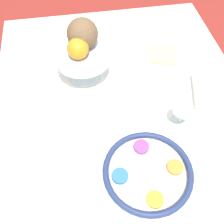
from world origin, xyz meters
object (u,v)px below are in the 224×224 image
cup_near (38,80)px  fruit_stand (83,58)px  seder_plate (148,172)px  orange_fruit (78,49)px  bread_plate (163,55)px  napkin_roll (200,90)px  coconut (82,34)px  wine_glass (185,106)px

cup_near → fruit_stand: bearing=-82.0°
seder_plate → orange_fruit: 0.49m
bread_plate → napkin_roll: bearing=-160.8°
fruit_stand → coconut: (0.03, -0.01, 0.08)m
coconut → cup_near: size_ratio=1.65×
coconut → orange_fruit: bearing=157.7°
coconut → napkin_roll: 0.50m
fruit_stand → cup_near: bearing=98.0°
seder_plate → napkin_roll: napkin_roll is taller
fruit_stand → napkin_roll: (-0.17, -0.43, -0.08)m
seder_plate → fruit_stand: 0.49m
cup_near → seder_plate: bearing=-142.2°
orange_fruit → napkin_roll: (-0.15, -0.45, -0.14)m
coconut → cup_near: 0.25m
wine_glass → bread_plate: size_ratio=0.89×
wine_glass → cup_near: wine_glass is taller
seder_plate → coconut: bearing=16.0°
coconut → cup_near: coconut is taller
cup_near → napkin_roll: bearing=-103.1°
fruit_stand → wine_glass: bearing=-132.8°
orange_fruit → bread_plate: orange_fruit is taller
bread_plate → coconut: bearing=94.2°
fruit_stand → orange_fruit: (-0.02, 0.01, 0.07)m
orange_fruit → bread_plate: 0.41m
coconut → bread_plate: (0.03, -0.34, -0.18)m
seder_plate → wine_glass: bearing=-43.1°
cup_near → coconut: bearing=-73.0°
seder_plate → bread_plate: seder_plate is taller
wine_glass → orange_fruit: 0.43m
seder_plate → coconut: (0.50, 0.14, 0.17)m
fruit_stand → orange_fruit: 0.07m
orange_fruit → fruit_stand: bearing=-31.1°
napkin_roll → cup_near: (0.14, 0.62, 0.01)m
seder_plate → fruit_stand: fruit_stand is taller
seder_plate → napkin_roll: 0.40m
seder_plate → coconut: 0.54m
wine_glass → coconut: coconut is taller
coconut → bread_plate: coconut is taller
fruit_stand → coconut: size_ratio=1.89×
coconut → bread_plate: bearing=-85.8°
napkin_roll → coconut: bearing=64.2°
orange_fruit → bread_plate: bearing=-77.3°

